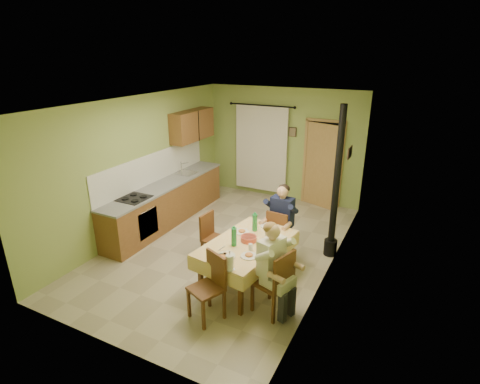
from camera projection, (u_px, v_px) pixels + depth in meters
The scene contains 17 objects.
floor at pixel (226, 246), 7.38m from camera, with size 4.00×6.00×0.01m, color tan.
room_shell at pixel (225, 157), 6.73m from camera, with size 4.04×6.04×2.82m.
kitchen_run at pixel (167, 202), 8.26m from camera, with size 0.64×3.64×1.56m.
upper_cabinets at pixel (192, 125), 8.87m from camera, with size 0.35×1.40×0.70m, color brown.
curtain at pixel (261, 148), 9.58m from camera, with size 1.70×0.07×2.22m.
doorway at pixel (322, 164), 9.00m from camera, with size 0.96×0.31×2.15m.
dining_table at pixel (247, 263), 6.08m from camera, with size 1.25×1.83×0.76m.
tableware at pixel (244, 241), 5.83m from camera, with size 0.69×1.67×0.33m.
chair_far at pixel (280, 243), 6.88m from camera, with size 0.44×0.44×0.97m.
chair_near at pixel (207, 300), 5.32m from camera, with size 0.55×0.55×0.98m.
chair_right at pixel (273, 294), 5.44m from camera, with size 0.58×0.58×1.02m.
chair_left at pixel (215, 249), 6.69m from camera, with size 0.43×0.43×0.95m.
man_far at pixel (281, 214), 6.68m from camera, with size 0.60×0.49×1.39m.
man_right at pixel (273, 259), 5.24m from camera, with size 0.57×0.64×1.39m.
stove_flue at pixel (334, 204), 6.72m from camera, with size 0.24×0.24×2.80m.
picture_back at pixel (293, 132), 9.13m from camera, with size 0.19×0.03×0.23m, color black.
picture_right at pixel (350, 153), 6.90m from camera, with size 0.03×0.31×0.21m, color brown.
Camera 1 is at (3.17, -5.71, 3.61)m, focal length 28.00 mm.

